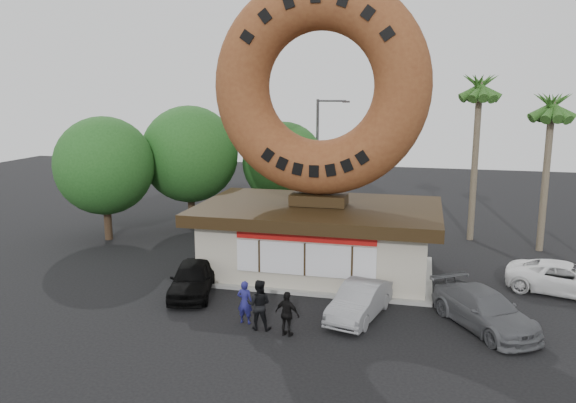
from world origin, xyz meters
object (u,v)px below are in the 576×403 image
Objects in this scene: giant_donut at (320,86)px; car_silver at (360,301)px; person_center at (259,305)px; car_grey at (484,310)px; donut_shop at (318,236)px; street_lamp at (319,155)px; car_black at (192,279)px; person_left at (245,302)px; car_white at (566,279)px; person_right at (287,314)px.

giant_donut is 9.81m from car_silver.
car_grey is (7.97, 2.08, -0.24)m from person_center.
donut_shop reaches higher than car_grey.
street_lamp is at bearing -90.79° from person_center.
donut_shop is at bearing -90.00° from giant_donut.
giant_donut reaches higher than car_black.
giant_donut reaches higher than car_grey.
donut_shop is 2.36× the size of car_grey.
street_lamp reaches higher than car_black.
donut_shop is at bearing 130.82° from car_silver.
person_left is 4.38m from car_silver.
person_center is at bearing 135.33° from car_white.
donut_shop is at bearing -99.08° from person_left.
car_black is at bearing -101.11° from street_lamp.
car_grey reaches higher than car_white.
car_black is at bearing -39.71° from person_center.
person_left is 0.40× the size of car_black.
car_silver is (7.20, -0.76, -0.05)m from car_black.
donut_shop is 8.64m from car_grey.
giant_donut reaches higher than person_center.
person_left is 0.34× the size of car_white.
giant_donut is 5.27× the size of person_center.
street_lamp is at bearing 64.65° from car_black.
person_right is 0.34× the size of car_grey.
person_right reaches higher than car_black.
car_silver is at bearing -62.79° from donut_shop.
giant_donut is 6.02× the size of person_right.
street_lamp is 16.80m from car_white.
donut_shop is 7.29m from person_right.
car_white is at bearing -154.76° from person_center.
street_lamp is at bearing -66.14° from person_right.
person_right is 0.34× the size of car_white.
giant_donut is 2.07× the size of car_grey.
person_right is 0.41× the size of car_silver.
giant_donut is 11.76m from car_grey.
giant_donut is 13.50m from car_white.
donut_shop is 6.77m from person_left.
car_grey is at bearing -169.47° from person_center.
car_white is (15.47, 3.88, -0.04)m from car_black.
giant_donut reaches higher than car_white.
street_lamp is 4.85× the size of person_left.
donut_shop reaches higher than person_left.
person_right is 12.62m from car_white.
car_white is at bearing -1.71° from donut_shop.
car_grey is (8.63, 1.71, -0.14)m from person_left.
person_center is 13.43m from car_white.
car_black is at bearing -14.79° from person_right.
car_grey is (7.09, -4.84, -8.03)m from giant_donut.
person_left is at bearing -145.50° from car_silver.
person_right is at bearing 139.16° from car_white.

